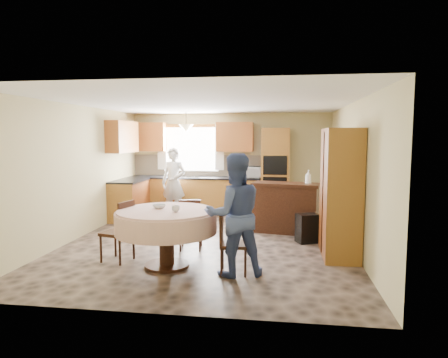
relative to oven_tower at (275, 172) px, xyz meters
The scene contains 36 objects.
floor 3.11m from the oven_tower, 113.15° to the right, with size 5.00×6.00×0.01m, color #6F594D.
ceiling 3.26m from the oven_tower, 113.15° to the right, with size 5.00×6.00×0.01m, color white.
wall_back 1.21m from the oven_tower, 164.91° to the left, with size 5.00×0.02×2.50m, color tan.
wall_front 5.81m from the oven_tower, 101.43° to the right, with size 5.00×0.02×2.50m, color tan.
wall_left 4.54m from the oven_tower, 143.61° to the right, with size 0.02×6.00×2.50m, color tan.
wall_right 3.02m from the oven_tower, 63.35° to the right, with size 0.02×6.00×2.50m, color tan.
window 2.24m from the oven_tower, behind, with size 1.40×0.03×1.10m, color white.
curtain_left 2.97m from the oven_tower, behind, with size 0.22×0.02×1.15m, color white.
curtain_right 1.54m from the oven_tower, behind, with size 0.22×0.02×1.15m, color white.
base_cab_back 2.09m from the oven_tower, behind, with size 3.30×0.60×0.88m, color #B48530.
counter_back 2.01m from the oven_tower, behind, with size 3.30×0.64×0.04m, color black.
base_cab_left 3.52m from the oven_tower, 165.12° to the right, with size 0.60×1.20×0.88m, color #B48530.
counter_left 3.47m from the oven_tower, 165.12° to the right, with size 0.64×1.20×0.04m, color black.
backsplash 2.03m from the oven_tower, behind, with size 3.30×0.02×0.55m, color tan.
wall_cab_left 3.31m from the oven_tower, behind, with size 0.85×0.33×0.72m, color #A76129.
wall_cab_right 1.32m from the oven_tower, behind, with size 0.90×0.33×0.72m, color #A76129.
wall_cab_side 3.70m from the oven_tower, 165.67° to the right, with size 0.33×1.20×0.72m, color #A76129.
oven_tower is the anchor object (origin of this frame).
oven_upper 0.37m from the oven_tower, 90.00° to the right, with size 0.56×0.01×0.45m, color black.
oven_lower 0.44m from the oven_tower, 90.00° to the right, with size 0.56×0.01×0.45m, color black.
pendant 2.40m from the oven_tower, behind, with size 0.36×0.36×0.18m, color beige.
sideboard 1.84m from the oven_tower, 82.15° to the right, with size 1.31×0.54×0.94m, color #3E1E10.
space_heater 2.66m from the oven_tower, 75.71° to the right, with size 0.38×0.27×0.52m, color black.
cupboard 3.40m from the oven_tower, 71.68° to the right, with size 0.53×1.07×2.04m, color #B48530.
dining_table 4.42m from the oven_tower, 110.22° to the right, with size 1.48×1.48×0.85m.
chair_left 4.62m from the oven_tower, 119.73° to the right, with size 0.50×0.50×0.94m.
chair_back 3.56m from the oven_tower, 112.85° to the right, with size 0.42×0.42×0.88m.
chair_right 4.36m from the oven_tower, 97.73° to the right, with size 0.41×0.41×0.88m.
framed_picture 2.00m from the oven_tower, 45.52° to the right, with size 0.06×0.62×0.51m.
microwave 0.57m from the oven_tower, behind, with size 0.50×0.34×0.28m, color silver.
person_sink 2.45m from the oven_tower, 166.39° to the right, with size 0.61×0.40×1.66m, color silver.
person_dining 4.37m from the oven_tower, 96.49° to the right, with size 0.82×0.64×1.69m, color #3D4E86.
bowl_sideboard 1.74m from the oven_tower, 93.78° to the right, with size 0.19×0.19×0.05m, color #B2B2B2.
bottle_sideboard 1.86m from the oven_tower, 68.85° to the right, with size 0.13×0.13×0.33m, color silver.
cup_table 4.47m from the oven_tower, 107.44° to the right, with size 0.11×0.11×0.09m, color #B2B2B2.
bowl_table 4.35m from the oven_tower, 112.41° to the right, with size 0.19×0.19×0.06m, color #B2B2B2.
Camera 1 is at (1.27, -7.00, 1.90)m, focal length 32.00 mm.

